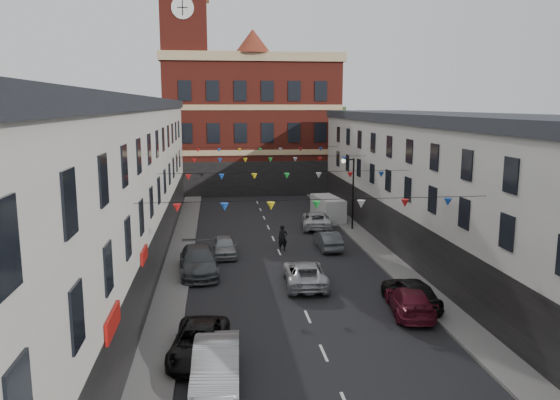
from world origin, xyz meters
name	(u,v)px	position (x,y,z in m)	size (l,w,h in m)	color
ground	(296,290)	(0.00, 0.00, 0.00)	(160.00, 160.00, 0.00)	black
pavement_left	(174,282)	(-6.90, 2.00, 0.07)	(1.80, 64.00, 0.15)	#605E5B
pavement_right	(402,273)	(6.90, 2.00, 0.07)	(1.80, 64.00, 0.15)	#605E5B
terrace_left	(77,197)	(-11.78, 1.00, 5.35)	(8.40, 56.00, 10.70)	beige
terrace_right	(491,198)	(11.78, 1.00, 4.85)	(8.40, 56.00, 9.70)	beige
civic_building	(251,123)	(0.00, 37.95, 8.14)	(20.60, 13.30, 18.50)	maroon
clock_tower	(185,63)	(-7.50, 35.00, 14.93)	(5.60, 5.60, 30.00)	maroon
distant_hill	(217,137)	(-4.00, 62.00, 5.00)	(40.00, 14.00, 10.00)	#345327
street_lamp	(350,184)	(6.55, 14.00, 3.90)	(1.10, 0.36, 6.00)	black
car_left_b	(216,366)	(-4.47, -10.19, 0.80)	(1.70, 4.87, 1.60)	#969A9D
car_left_c	(199,342)	(-5.16, -7.77, 0.66)	(2.19, 4.76, 1.32)	black
car_left_d	(199,261)	(-5.50, 3.63, 0.81)	(2.28, 5.61, 1.63)	#44494D
car_left_e	(225,246)	(-3.84, 7.58, 0.67)	(1.59, 3.95, 1.35)	gray
car_right_c	(410,301)	(5.11, -4.17, 0.68)	(1.90, 4.67, 1.35)	maroon
car_right_d	(410,292)	(5.50, -3.21, 0.77)	(1.81, 4.50, 1.53)	black
car_right_e	(328,240)	(3.60, 8.44, 0.66)	(1.40, 4.01, 1.32)	#484B4F
car_right_f	(316,220)	(4.03, 15.33, 0.71)	(2.36, 5.11, 1.42)	silver
moving_car	(305,273)	(0.65, 0.75, 0.70)	(2.33, 5.04, 1.40)	#ABAEB3
white_van	(328,209)	(5.60, 18.22, 1.06)	(1.84, 4.78, 2.11)	silver
pedestrian	(283,238)	(0.29, 8.28, 0.94)	(0.68, 0.45, 1.88)	black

